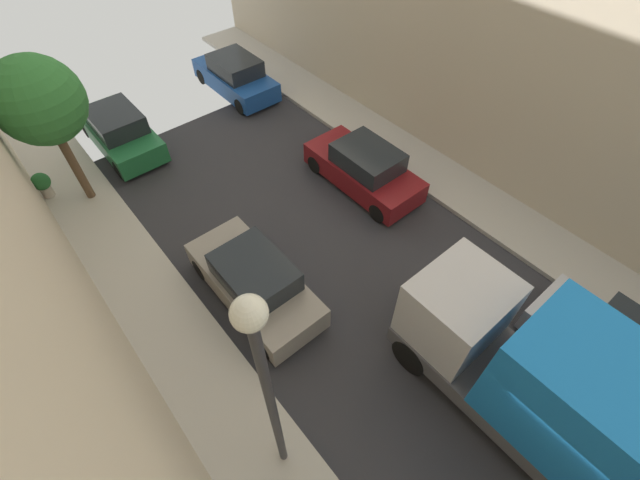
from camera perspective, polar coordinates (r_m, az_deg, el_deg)
The scene contains 10 objects.
ground at distance 11.54m, azimuth 28.36°, elevation -23.01°, with size 32.00×32.00×0.00m, color #2D2D33.
parked_car_left_2 at distance 11.49m, azimuth -8.71°, elevation -5.49°, with size 1.78×4.20×1.57m.
parked_car_left_3 at distance 17.74m, azimuth -25.16°, elevation 12.99°, with size 1.78×4.20×1.57m.
parked_car_right_2 at distance 12.50m, azimuth 35.40°, elevation -12.41°, with size 1.78×4.20×1.57m.
parked_car_right_3 at distance 14.55m, azimuth 5.89°, elevation 9.44°, with size 1.78×4.20×1.57m.
parked_car_right_4 at distance 19.82m, azimuth -11.19°, elevation 20.62°, with size 1.78×4.20×1.57m.
delivery_truck at distance 9.97m, azimuth 29.81°, elevation -17.83°, with size 2.26×6.60×3.38m.
street_tree_2 at distance 14.37m, azimuth -33.35°, elevation 15.15°, with size 2.43×2.43×4.75m.
potted_plant_1 at distance 16.65m, azimuth -33.05°, elevation 6.31°, with size 0.57×0.57×0.90m.
lamp_post at distance 6.46m, azimuth -7.22°, elevation -18.33°, with size 0.44×0.44×6.06m.
Camera 1 is at (-5.56, 1.23, 10.04)m, focal length 24.02 mm.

